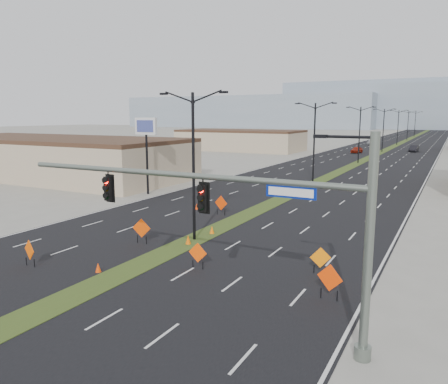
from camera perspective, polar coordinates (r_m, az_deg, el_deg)
The scene contains 29 objects.
ground at distance 21.87m, azimuth -21.23°, elevation -13.62°, with size 600.00×600.00×0.00m, color gray.
road_surface at distance 114.20m, azimuth 20.22°, elevation 5.08°, with size 25.00×400.00×0.02m, color black.
median_strip at distance 114.20m, azimuth 20.22°, elevation 5.08°, with size 2.00×400.00×0.04m, color #374C1B.
building_sw_near at distance 66.52m, azimuth -21.66°, elevation 4.09°, with size 40.00×16.00×5.00m, color tan.
building_sw_far at distance 108.94m, azimuth 2.13°, elevation 6.67°, with size 30.00×14.00×4.50m, color tan.
mesa_west at distance 322.68m, azimuth 3.25°, elevation 10.39°, with size 180.00×50.00×22.00m, color #8291A2.
mesa_backdrop at distance 336.01m, azimuth 20.61°, elevation 10.62°, with size 140.00×50.00×32.00m, color #8291A2.
signal_mast at distance 16.80m, azimuth 2.71°, elevation -2.80°, with size 16.30×0.60×8.00m.
streetlight_0 at distance 29.45m, azimuth -4.01°, elevation 3.93°, with size 5.15×0.24×10.02m.
streetlight_1 at distance 55.15m, azimuth 11.70°, elevation 6.55°, with size 5.15×0.24×10.02m.
streetlight_2 at distance 82.36m, azimuth 17.28°, elevation 7.37°, with size 5.15×0.24×10.02m.
streetlight_3 at distance 109.97m, azimuth 20.09°, elevation 7.76°, with size 5.15×0.24×10.02m.
streetlight_4 at distance 137.73m, azimuth 21.77°, elevation 7.98°, with size 5.15×0.24×10.02m.
streetlight_5 at distance 165.58m, azimuth 22.89°, elevation 8.12°, with size 5.15×0.24×10.02m.
streetlight_6 at distance 193.47m, azimuth 23.68°, elevation 8.22°, with size 5.15×0.24×10.02m.
car_left at distance 105.07m, azimuth 16.94°, elevation 5.30°, with size 1.75×4.34×1.48m, color maroon.
car_mid at distance 113.02m, azimuth 23.56°, elevation 5.21°, with size 1.63×4.68×1.54m, color black.
car_far at distance 137.02m, azimuth 18.75°, elevation 6.22°, with size 2.30×5.65×1.64m, color #A1A4AA.
construction_sign_0 at distance 27.34m, azimuth -24.07°, elevation -7.05°, with size 1.13×0.35×1.55m.
construction_sign_1 at distance 29.79m, azimuth -10.72°, elevation -4.76°, with size 1.27×0.33×1.73m.
construction_sign_2 at distance 37.59m, azimuth -0.40°, elevation -1.54°, with size 1.27×0.21×1.71m.
construction_sign_3 at distance 24.68m, azimuth -3.45°, elevation -8.04°, with size 1.13×0.10×1.50m.
construction_sign_4 at distance 21.18m, azimuth 13.64°, elevation -10.98°, with size 1.28×0.38×1.75m.
construction_sign_5 at distance 24.38m, azimuth 12.48°, elevation -8.48°, with size 1.05×0.51×1.51m.
cone_0 at distance 25.25m, azimuth -16.12°, elevation -9.46°, with size 0.32×0.32×0.54m, color #F14105.
cone_1 at distance 31.79m, azimuth -1.58°, elevation -4.98°, with size 0.37×0.37×0.61m, color orange.
cone_2 at distance 29.33m, azimuth -4.70°, elevation -6.25°, with size 0.39×0.39×0.66m, color #E65D04.
cone_3 at distance 40.09m, azimuth -3.57°, elevation -1.90°, with size 0.33×0.33×0.54m, color #FF3705.
pole_sign_west at distance 47.93m, azimuth -10.14°, elevation 7.64°, with size 2.70×0.42×8.29m.
Camera 1 is at (15.55, -12.82, 8.50)m, focal length 35.00 mm.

